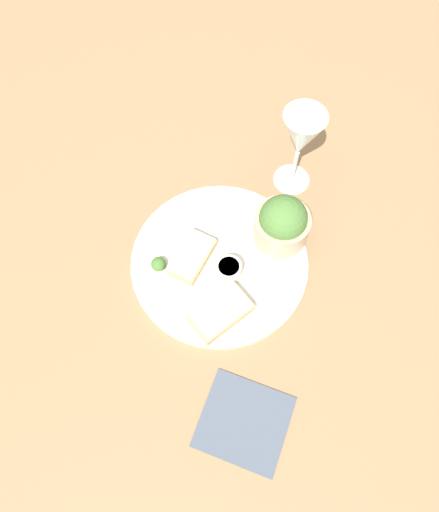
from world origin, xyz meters
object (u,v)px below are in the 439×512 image
object	(u,v)px
cheese_toast_far	(192,256)
sauce_ramekin	(229,270)
cheese_toast_near	(221,311)
napkin	(244,422)
wine_glass	(301,138)
salad_bowl	(282,223)

from	to	relation	value
cheese_toast_far	sauce_ramekin	bearing A→B (deg)	102.26
cheese_toast_near	napkin	xyz separation A→B (m)	(0.12, 0.13, -0.02)
wine_glass	salad_bowl	bearing A→B (deg)	22.62
salad_bowl	napkin	world-z (taller)	salad_bowl
salad_bowl	cheese_toast_far	xyz separation A→B (m)	(0.13, -0.10, -0.03)
napkin	salad_bowl	bearing A→B (deg)	-156.02
salad_bowl	cheese_toast_far	size ratio (longest dim) A/B	1.04
cheese_toast_far	cheese_toast_near	bearing A→B (deg)	62.69
sauce_ramekin	cheese_toast_near	distance (m)	0.07
salad_bowl	wine_glass	bearing A→B (deg)	-157.38
wine_glass	napkin	distance (m)	0.48
cheese_toast_far	wine_glass	world-z (taller)	wine_glass
salad_bowl	sauce_ramekin	bearing A→B (deg)	-14.31
salad_bowl	wine_glass	world-z (taller)	wine_glass
cheese_toast_far	napkin	world-z (taller)	cheese_toast_far
sauce_ramekin	wine_glass	distance (m)	0.26
cheese_toast_near	napkin	bearing A→B (deg)	48.26
sauce_ramekin	cheese_toast_far	xyz separation A→B (m)	(0.02, -0.07, -0.01)
wine_glass	cheese_toast_far	bearing A→B (deg)	-10.55
cheese_toast_near	wine_glass	bearing A→B (deg)	-170.08
cheese_toast_far	wine_glass	size ratio (longest dim) A/B	0.54
salad_bowl	wine_glass	size ratio (longest dim) A/B	0.56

